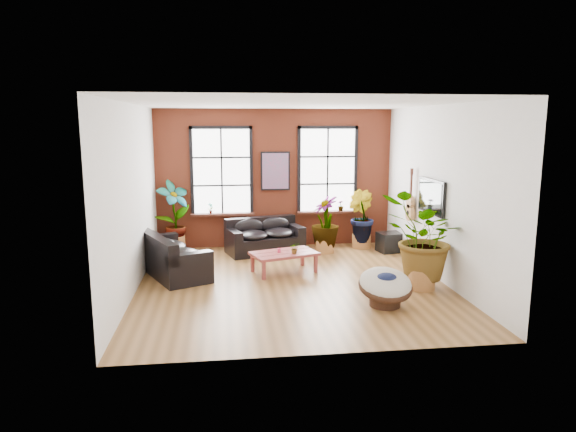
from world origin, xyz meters
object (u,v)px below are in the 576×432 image
at_px(coffee_table, 284,255).
at_px(papasan_chair, 385,286).
at_px(sofa_back, 264,237).
at_px(sofa_left, 170,256).

distance_m(coffee_table, papasan_chair, 2.72).
bearing_deg(sofa_back, papasan_chair, -82.04).
bearing_deg(papasan_chair, sofa_back, 114.68).
bearing_deg(papasan_chair, sofa_left, 149.06).
relative_size(sofa_left, coffee_table, 1.56).
height_order(sofa_back, coffee_table, sofa_back).
height_order(sofa_back, sofa_left, sofa_left).
xyz_separation_m(sofa_left, papasan_chair, (3.90, -2.43, -0.03)).
relative_size(sofa_back, coffee_table, 1.31).
xyz_separation_m(sofa_left, coffee_table, (2.40, -0.17, -0.01)).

